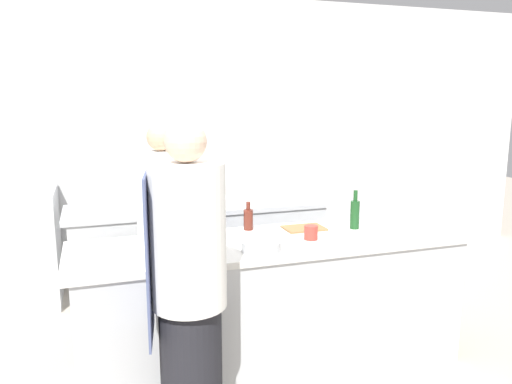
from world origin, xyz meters
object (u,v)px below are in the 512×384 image
at_px(chef_at_prep_near, 189,293).
at_px(bottle_vinegar, 355,213).
at_px(bottle_wine, 248,219).
at_px(stockpot, 147,192).
at_px(bottle_olive_oil, 177,243).
at_px(bowl_mixing_large, 261,246).
at_px(bottle_cooking_oil, 152,227).
at_px(cup, 311,233).
at_px(chef_at_stove, 165,233).
at_px(oven_range, 7,249).
at_px(bowl_prep_small, 360,217).

height_order(chef_at_prep_near, bottle_vinegar, chef_at_prep_near).
height_order(bottle_wine, stockpot, stockpot).
relative_size(bottle_olive_oil, bowl_mixing_large, 1.13).
relative_size(bottle_cooking_oil, cup, 3.35).
bearing_deg(bottle_wine, stockpot, 118.67).
height_order(bottle_olive_oil, cup, bottle_olive_oil).
bearing_deg(stockpot, chef_at_stove, -85.19).
relative_size(chef_at_stove, bottle_vinegar, 5.93).
distance_m(chef_at_prep_near, chef_at_stove, 1.31).
bearing_deg(stockpot, bottle_olive_oil, -90.31).
bearing_deg(bottle_wine, cup, -49.15).
bearing_deg(cup, stockpot, 122.12).
distance_m(oven_range, bottle_olive_oil, 2.34).
bearing_deg(bowl_mixing_large, bowl_prep_small, 25.81).
xyz_separation_m(bottle_vinegar, bottle_wine, (-0.72, 0.20, -0.03)).
bearing_deg(chef_at_stove, bottle_cooking_oil, -30.60).
distance_m(chef_at_prep_near, bowl_mixing_large, 0.66).
distance_m(bottle_vinegar, bowl_mixing_large, 0.85).
xyz_separation_m(bowl_mixing_large, stockpot, (-0.50, 1.55, 0.08)).
distance_m(chef_at_prep_near, bottle_wine, 1.07).
height_order(bottle_olive_oil, bottle_vinegar, bottle_vinegar).
bearing_deg(bowl_mixing_large, bottle_cooking_oil, 153.40).
relative_size(oven_range, bottle_wine, 5.04).
height_order(bowl_mixing_large, bowl_prep_small, bowl_prep_small).
relative_size(chef_at_stove, bowl_mixing_large, 6.82).
bearing_deg(oven_range, bottle_olive_oil, -59.33).
distance_m(chef_at_stove, cup, 1.15).
height_order(bottle_cooking_oil, stockpot, bottle_cooking_oil).
relative_size(bottle_vinegar, cup, 2.98).
distance_m(chef_at_prep_near, bottle_olive_oil, 0.39).
height_order(bottle_olive_oil, stockpot, bottle_olive_oil).
height_order(chef_at_prep_near, bowl_prep_small, chef_at_prep_near).
relative_size(bottle_olive_oil, bowl_prep_small, 1.52).
height_order(bowl_prep_small, cup, cup).
bearing_deg(bowl_prep_small, bottle_vinegar, -130.69).
bearing_deg(bottle_vinegar, oven_range, 146.36).
bearing_deg(bottle_olive_oil, bowl_prep_small, 18.69).
distance_m(bowl_prep_small, cup, 0.64).
height_order(oven_range, cup, oven_range).
relative_size(oven_range, bottle_olive_oil, 3.71).
distance_m(bottle_cooking_oil, bowl_prep_small, 1.55).
height_order(bottle_wine, bowl_prep_small, bottle_wine).
xyz_separation_m(oven_range, bottle_wine, (1.75, -1.44, 0.47)).
bearing_deg(chef_at_stove, bowl_mixing_large, 9.91).
relative_size(oven_range, bottle_vinegar, 3.66).
bearing_deg(cup, oven_range, 138.91).
height_order(chef_at_stove, bottle_vinegar, chef_at_stove).
height_order(chef_at_stove, bottle_olive_oil, chef_at_stove).
bearing_deg(cup, chef_at_prep_near, -149.63).
xyz_separation_m(chef_at_prep_near, bottle_vinegar, (1.31, 0.69, 0.15)).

